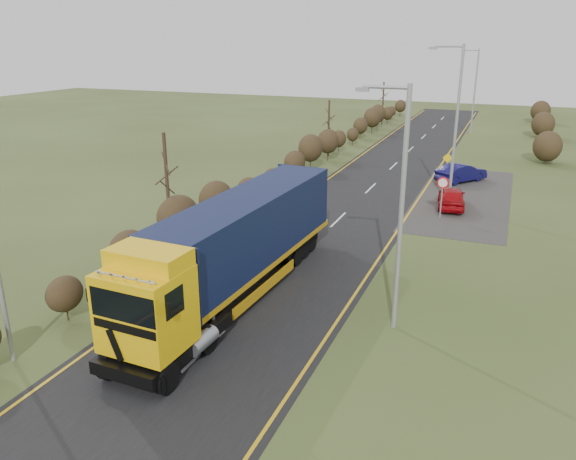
# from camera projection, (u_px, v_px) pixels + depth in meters

# --- Properties ---
(ground) EXTENTS (160.00, 160.00, 0.00)m
(ground) POSITION_uv_depth(u_px,v_px,m) (253.00, 303.00, 23.12)
(ground) COLOR #343F1B
(ground) RESTS_ON ground
(road) EXTENTS (8.00, 120.00, 0.02)m
(road) POSITION_uv_depth(u_px,v_px,m) (328.00, 230.00, 31.89)
(road) COLOR black
(road) RESTS_ON ground
(layby) EXTENTS (6.00, 18.00, 0.02)m
(layby) POSITION_uv_depth(u_px,v_px,m) (464.00, 197.00, 38.38)
(layby) COLOR #322F2C
(layby) RESTS_ON ground
(lane_markings) EXTENTS (7.52, 116.00, 0.01)m
(lane_markings) POSITION_uv_depth(u_px,v_px,m) (326.00, 231.00, 31.62)
(lane_markings) COLOR gold
(lane_markings) RESTS_ON road
(hedgerow) EXTENTS (2.24, 102.04, 6.05)m
(hedgerow) POSITION_uv_depth(u_px,v_px,m) (216.00, 201.00, 31.64)
(hedgerow) COLOR black
(hedgerow) RESTS_ON ground
(lorry) EXTENTS (3.11, 15.26, 4.22)m
(lorry) POSITION_uv_depth(u_px,v_px,m) (236.00, 243.00, 22.95)
(lorry) COLOR black
(lorry) RESTS_ON ground
(car_red_hatchback) EXTENTS (2.13, 4.19, 1.37)m
(car_red_hatchback) POSITION_uv_depth(u_px,v_px,m) (451.00, 197.00, 35.85)
(car_red_hatchback) COLOR #A7080E
(car_red_hatchback) RESTS_ON ground
(car_blue_sedan) EXTENTS (3.71, 4.28, 1.39)m
(car_blue_sedan) POSITION_uv_depth(u_px,v_px,m) (461.00, 173.00, 42.30)
(car_blue_sedan) COLOR #0C0B3C
(car_blue_sedan) RESTS_ON ground
(streetlight_near) EXTENTS (1.91, 0.18, 8.97)m
(streetlight_near) POSITION_uv_depth(u_px,v_px,m) (399.00, 201.00, 19.68)
(streetlight_near) COLOR #9B9EA1
(streetlight_near) RESTS_ON ground
(streetlight_mid) EXTENTS (2.13, 0.20, 10.04)m
(streetlight_mid) POSITION_uv_depth(u_px,v_px,m) (454.00, 120.00, 34.64)
(streetlight_mid) COLOR #9B9EA1
(streetlight_mid) RESTS_ON ground
(streetlight_far) EXTENTS (1.96, 0.18, 9.20)m
(streetlight_far) POSITION_uv_depth(u_px,v_px,m) (474.00, 88.00, 61.99)
(streetlight_far) COLOR #9B9EA1
(streetlight_far) RESTS_ON ground
(speed_sign) EXTENTS (0.70, 0.10, 2.55)m
(speed_sign) POSITION_uv_depth(u_px,v_px,m) (442.00, 189.00, 33.46)
(speed_sign) COLOR #9B9EA1
(speed_sign) RESTS_ON ground
(warning_board) EXTENTS (0.75, 0.11, 1.96)m
(warning_board) POSITION_uv_depth(u_px,v_px,m) (447.00, 163.00, 43.31)
(warning_board) COLOR #9B9EA1
(warning_board) RESTS_ON ground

